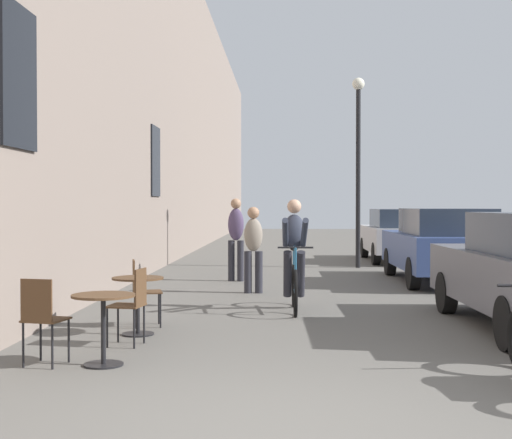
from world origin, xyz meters
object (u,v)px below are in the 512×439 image
Objects in this scene: parked_car_third at (398,234)px; cyclist_on_bicycle at (294,258)px; pedestrian_mid at (236,234)px; cafe_chair_mid_toward_street at (132,301)px; parked_car_second at (441,244)px; cafe_table_near at (103,314)px; pedestrian_near at (253,245)px; street_lamp at (358,147)px; cafe_chair_near_toward_street at (42,315)px; cafe_chair_mid_toward_wall at (142,288)px; cafe_table_mid at (138,293)px.

cyclist_on_bicycle is at bearing -107.83° from parked_car_third.
pedestrian_mid is (-1.18, 4.19, 0.18)m from cyclist_on_bicycle.
cafe_chair_mid_toward_street is 0.20× the size of parked_car_second.
cafe_table_near is at bearing -122.61° from parked_car_second.
pedestrian_near is at bearing -77.51° from pedestrian_mid.
cafe_chair_mid_toward_street is 5.17m from pedestrian_near.
pedestrian_mid is 0.40× the size of parked_car_second.
street_lamp is at bearing 76.98° from cyclist_on_bicycle.
cafe_chair_mid_toward_wall is at bearing 77.72° from cafe_chair_near_toward_street.
pedestrian_mid is (0.73, 7.10, 0.48)m from cafe_chair_mid_toward_street.
pedestrian_near is at bearing 108.89° from cyclist_on_bicycle.
cafe_chair_mid_toward_street is 11.41m from street_lamp.
cyclist_on_bicycle is at bearing -71.11° from pedestrian_near.
street_lamp is at bearing 67.45° from cafe_chair_mid_toward_wall.
cyclist_on_bicycle reaches higher than cafe_chair_near_toward_street.
cafe_table_mid is at bearing -131.85° from cyclist_on_bicycle.
cafe_chair_near_toward_street is 0.56× the size of pedestrian_near.
parked_car_third is (5.04, 12.64, 0.26)m from cafe_chair_mid_toward_street.
parked_car_third reaches higher than cafe_chair_near_toward_street.
parked_car_second reaches higher than parked_car_third.
parked_car_third is at bearing 69.49° from cafe_table_near.
pedestrian_near is 2.13m from pedestrian_mid.
cafe_table_near is 9.47m from parked_car_second.
parked_car_second is at bearing 50.78° from cafe_table_mid.
cafe_chair_mid_toward_wall is at bearing 96.84° from cafe_table_mid.
street_lamp is (2.94, 3.39, 2.11)m from pedestrian_mid.
parked_car_third is (5.71, 13.74, 0.26)m from cafe_chair_near_toward_street.
cyclist_on_bicycle is at bearing 48.15° from cafe_table_mid.
cafe_table_near is 0.15× the size of street_lamp.
parked_car_second is 1.03× the size of parked_car_third.
cafe_chair_mid_toward_street and cafe_chair_mid_toward_wall have the same top height.
cafe_table_mid is at bearing 96.18° from cafe_chair_mid_toward_street.
cafe_chair_near_toward_street is 0.18× the size of street_lamp.
cafe_chair_mid_toward_wall is 2.62m from cyclist_on_bicycle.
cafe_chair_near_toward_street reaches higher than cafe_table_near.
cafe_chair_mid_toward_street is at bearing -125.89° from parked_car_second.
cafe_chair_near_toward_street is at bearing -99.68° from pedestrian_mid.
street_lamp is at bearing 49.12° from pedestrian_mid.
cafe_table_near is 12.38m from street_lamp.
street_lamp is at bearing 72.03° from cafe_table_near.
parked_car_third reaches higher than cafe_table_near.
parked_car_third is at bearing 67.43° from cafe_chair_near_toward_street.
street_lamp reaches higher than cafe_chair_mid_toward_wall.
cafe_chair_mid_toward_wall is at bearing -132.56° from parked_car_second.
cafe_chair_near_toward_street is 2.47m from cafe_chair_mid_toward_wall.
pedestrian_mid is at bearing 105.77° from cyclist_on_bicycle.
cafe_chair_mid_toward_street is 3.49m from cyclist_on_bicycle.
pedestrian_mid reaches higher than parked_car_third.
street_lamp reaches higher than parked_car_second.
parked_car_second is at bearing 47.44° from cafe_chair_mid_toward_wall.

